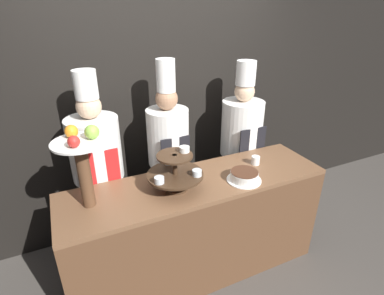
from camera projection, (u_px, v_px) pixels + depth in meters
The scene contains 10 objects.
ground_plane at pixel (212, 293), 2.50m from camera, with size 14.00×14.00×0.00m, color #47423D.
wall_back at pixel (158, 95), 2.87m from camera, with size 10.00×0.06×2.80m.
buffet_counter at pixel (197, 228), 2.54m from camera, with size 2.12×0.58×0.93m.
tiered_stand at pixel (175, 171), 2.19m from camera, with size 0.42×0.42×0.32m.
fruit_pedestal at pixel (82, 157), 1.92m from camera, with size 0.35×0.35×0.57m.
cake_round at pixel (244, 176), 2.34m from camera, with size 0.27×0.27×0.08m.
cup_white at pixel (255, 160), 2.58m from camera, with size 0.07×0.07×0.07m.
chef_left at pixel (98, 168), 2.49m from camera, with size 0.41×0.41×1.76m.
chef_center_left at pixel (169, 153), 2.72m from camera, with size 0.37×0.37×1.80m.
chef_center_right at pixel (241, 141), 3.03m from camera, with size 0.41×0.41×1.73m.
Camera 1 is at (-0.88, -1.51, 2.17)m, focal length 28.00 mm.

